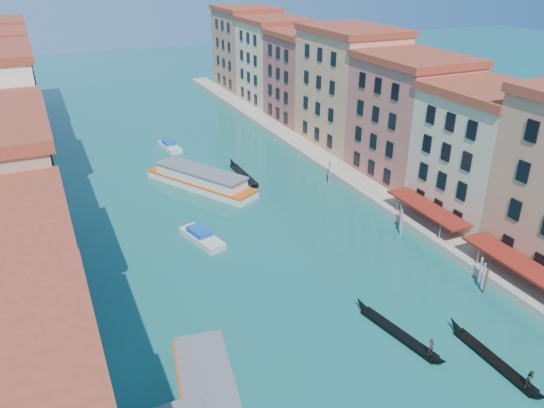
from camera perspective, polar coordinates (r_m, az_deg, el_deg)
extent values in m
cube|color=tan|center=(113.49, -27.23, 11.05)|extent=(12.00, 15.00, 18.50)
cube|color=#C8B489|center=(129.16, -27.16, 12.60)|extent=(12.00, 17.00, 19.00)
cube|color=tan|center=(72.41, 21.63, 4.47)|extent=(12.00, 14.00, 16.50)
cube|color=brown|center=(70.07, 22.77, 11.17)|extent=(12.80, 14.40, 1.00)
cube|color=#B05B4D|center=(82.65, 14.48, 8.44)|extent=(12.00, 16.00, 18.00)
cube|color=brown|center=(80.57, 15.22, 14.92)|extent=(12.80, 16.40, 1.00)
cube|color=tan|center=(95.76, 8.25, 11.83)|extent=(12.00, 18.00, 20.00)
cube|color=brown|center=(93.95, 8.66, 18.07)|extent=(12.80, 18.40, 1.00)
cube|color=#A14F46|center=(109.97, 3.57, 13.08)|extent=(12.00, 15.00, 17.50)
cube|color=brown|center=(108.42, 3.70, 17.87)|extent=(12.80, 15.40, 1.00)
cube|color=#E1B48F|center=(123.53, 0.14, 14.70)|extent=(12.00, 16.00, 18.50)
cube|color=brown|center=(122.14, 0.14, 19.20)|extent=(12.80, 16.40, 1.00)
cube|color=#A47052|center=(138.42, -2.80, 16.02)|extent=(12.00, 17.00, 19.50)
cube|color=brown|center=(137.17, -2.89, 20.25)|extent=(12.80, 17.40, 1.00)
cube|color=gray|center=(89.59, 5.54, 4.68)|extent=(4.00, 140.00, 1.00)
cube|color=maroon|center=(59.91, 25.75, -6.20)|extent=(3.20, 15.30, 0.25)
cylinder|color=slate|center=(62.48, 21.21, -5.60)|extent=(0.12, 0.12, 3.00)
cube|color=maroon|center=(69.23, 16.36, -0.39)|extent=(3.20, 12.60, 0.25)
cylinder|color=slate|center=(66.26, 17.55, -3.20)|extent=(0.12, 0.12, 3.00)
cylinder|color=slate|center=(71.93, 13.26, -0.35)|extent=(0.12, 0.12, 3.00)
cylinder|color=brown|center=(59.03, 21.98, -7.86)|extent=(0.24, 0.24, 3.20)
cylinder|color=brown|center=(59.98, 21.72, -7.27)|extent=(0.24, 0.24, 3.20)
cylinder|color=brown|center=(60.94, 21.47, -6.68)|extent=(0.24, 0.24, 3.20)
cylinder|color=brown|center=(67.78, 13.78, -2.24)|extent=(0.24, 0.24, 3.20)
cylinder|color=brown|center=(68.81, 13.68, -1.80)|extent=(0.24, 0.24, 3.20)
cylinder|color=brown|center=(69.84, 13.58, -1.37)|extent=(0.24, 0.24, 3.20)
cylinder|color=brown|center=(81.21, 6.18, 3.05)|extent=(0.24, 0.24, 3.20)
cylinder|color=brown|center=(82.30, 6.19, 3.35)|extent=(0.24, 0.24, 3.20)
cylinder|color=brown|center=(83.38, 6.21, 3.65)|extent=(0.24, 0.24, 3.20)
cube|color=slate|center=(40.80, -6.52, -20.37)|extent=(6.48, 15.81, 0.23)
cube|color=silver|center=(80.49, -7.65, 2.19)|extent=(12.95, 18.54, 1.13)
cube|color=silver|center=(80.03, -7.70, 3.00)|extent=(10.69, 15.01, 1.51)
cube|color=slate|center=(79.70, -7.74, 3.60)|extent=(11.17, 15.56, 0.24)
cube|color=#E24C0D|center=(80.29, -7.68, 2.54)|extent=(12.99, 18.56, 0.24)
cube|color=black|center=(51.38, 13.39, -13.40)|extent=(2.64, 8.74, 0.43)
cone|color=black|center=(53.72, 9.61, -10.61)|extent=(1.21, 2.07, 1.62)
cone|color=black|center=(49.01, 17.70, -15.80)|extent=(1.15, 1.74, 1.43)
imported|color=#312028|center=(49.04, 16.74, -14.50)|extent=(0.67, 0.50, 1.67)
cube|color=black|center=(51.01, 22.73, -15.26)|extent=(1.09, 8.61, 0.43)
cone|color=black|center=(53.24, 19.10, -12.20)|extent=(0.87, 1.92, 1.61)
cone|color=black|center=(48.75, 26.93, -17.96)|extent=(0.87, 1.59, 1.41)
imported|color=#2E2C26|center=(48.76, 26.06, -16.60)|extent=(0.80, 0.63, 1.65)
cube|color=black|center=(83.93, -3.07, 3.12)|extent=(1.18, 9.51, 0.48)
cone|color=black|center=(88.40, -4.34, 4.53)|extent=(0.95, 2.12, 1.77)
cone|color=black|center=(79.28, -1.67, 2.02)|extent=(0.95, 1.76, 1.56)
cube|color=beige|center=(65.31, -7.54, -3.67)|extent=(4.11, 7.59, 0.83)
cube|color=#144EA8|center=(65.36, -7.82, -2.94)|extent=(2.61, 3.48, 0.72)
cube|color=silver|center=(97.88, -10.93, 6.06)|extent=(2.94, 7.02, 0.78)
cube|color=#144EA8|center=(98.10, -11.07, 6.51)|extent=(2.09, 3.11, 0.68)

